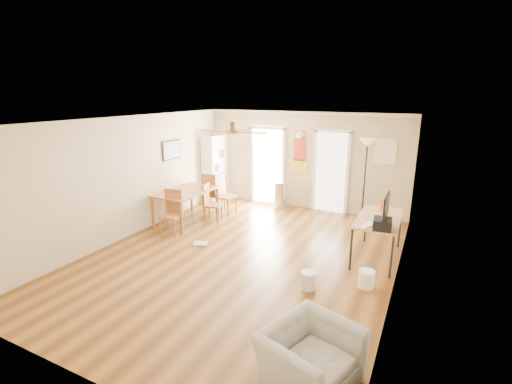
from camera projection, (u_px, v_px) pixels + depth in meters
The scene contains 30 objects.
floor at pixel (242, 257), 7.01m from camera, with size 7.00×7.00×0.00m, color brown.
ceiling at pixel (241, 120), 6.32m from camera, with size 5.50×7.00×0.00m, color silver, non-canonical shape.
wall_back at pixel (304, 161), 9.69m from camera, with size 5.50×0.04×2.60m, color beige, non-canonical shape.
wall_front at pixel (76, 274), 3.64m from camera, with size 5.50×0.04×2.60m, color beige, non-canonical shape.
wall_left at pixel (130, 177), 7.84m from camera, with size 0.04×7.00×2.60m, color beige, non-canonical shape.
wall_right at pixel (401, 213), 5.49m from camera, with size 0.04×7.00×2.60m, color beige, non-canonical shape.
crown_molding at pixel (241, 123), 6.33m from camera, with size 5.50×7.00×0.08m, color white, non-canonical shape.
kitchen_doorway at pixel (268, 167), 10.19m from camera, with size 0.90×0.10×2.10m, color white, non-canonical shape.
bathroom_doorway at pixel (331, 173), 9.42m from camera, with size 0.80×0.10×2.10m, color white, non-canonical shape.
wall_decal at pixel (300, 151), 9.66m from camera, with size 0.46×0.03×1.10m, color red.
ac_grille at pixel (385, 152), 8.68m from camera, with size 0.50×0.04×0.60m, color white.
framed_poster at pixel (172, 150), 8.93m from camera, with size 0.04×0.66×0.48m, color black.
ceiling_fan at pixel (232, 132), 6.10m from camera, with size 1.24×1.24×0.20m, color #593819, non-canonical shape.
bookshelf at pixel (215, 168), 10.49m from camera, with size 0.38×0.86×1.92m, color white, non-canonical shape.
dining_table at pixel (187, 206), 8.81m from camera, with size 0.95×1.58×0.79m, color #A66935, non-canonical shape.
dining_chair_right_a at pixel (226, 195), 9.36m from camera, with size 0.43×0.43×1.04m, color #9E6133, non-canonical shape.
dining_chair_right_b at pixel (213, 203), 8.84m from camera, with size 0.38×0.38×0.92m, color #9E6633, non-canonical shape.
dining_chair_near at pixel (171, 213), 7.96m from camera, with size 0.41×0.41×0.99m, color #AC7037, non-canonical shape.
dining_chair_far at pixel (212, 192), 9.60m from camera, with size 0.43×0.43×1.04m, color olive, non-canonical shape.
trash_can at pixel (280, 195), 9.90m from camera, with size 0.34×0.34×0.73m, color silver.
torchiere_lamp at pixel (365, 180), 8.76m from camera, with size 0.38×0.38×2.03m, color black, non-canonical shape.
computer_desk at pixel (377, 238), 6.86m from camera, with size 0.76×1.52×0.81m, color tan, non-canonical shape.
imac at pixel (386, 211), 6.22m from camera, with size 0.08×0.62×0.57m, color black, non-canonical shape.
keyboard at pixel (368, 225), 6.34m from camera, with size 0.13×0.40×0.01m, color white.
printer at pixel (382, 224), 6.17m from camera, with size 0.30×0.35×0.18m, color black.
orange_bottle at pixel (382, 206), 7.06m from camera, with size 0.08×0.08×0.24m, color orange.
wastebasket_a at pixel (308, 280), 5.83m from camera, with size 0.25×0.25×0.29m, color silver.
wastebasket_b at pixel (366, 279), 5.86m from camera, with size 0.26×0.26×0.30m, color white.
floor_cloth at pixel (200, 244), 7.54m from camera, with size 0.27×0.22×0.04m, color #9E9E99.
armchair at pixel (310, 357), 3.88m from camera, with size 0.98×0.86×0.64m, color #A5A49F.
Camera 1 is at (3.08, -5.64, 3.06)m, focal length 25.39 mm.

